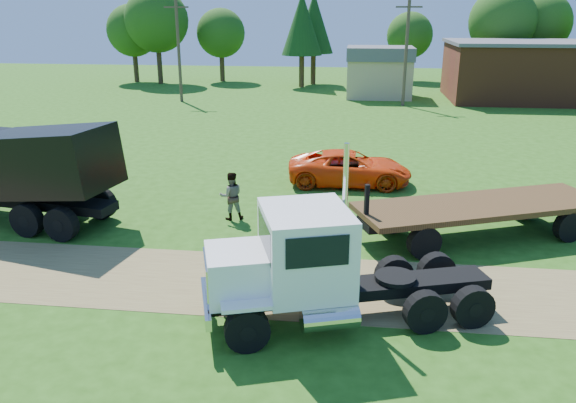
# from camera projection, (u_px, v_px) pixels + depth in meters

# --- Properties ---
(ground) EXTENTS (140.00, 140.00, 0.00)m
(ground) POSITION_uv_depth(u_px,v_px,m) (283.00, 285.00, 17.04)
(ground) COLOR #255011
(ground) RESTS_ON ground
(dirt_track) EXTENTS (120.00, 4.20, 0.01)m
(dirt_track) POSITION_uv_depth(u_px,v_px,m) (283.00, 284.00, 17.04)
(dirt_track) COLOR brown
(dirt_track) RESTS_ON ground
(white_semi_tractor) EXTENTS (7.91, 4.65, 4.69)m
(white_semi_tractor) POSITION_uv_depth(u_px,v_px,m) (309.00, 267.00, 14.54)
(white_semi_tractor) COLOR black
(white_semi_tractor) RESTS_ON ground
(black_dump_truck) EXTENTS (9.34, 4.20, 3.96)m
(black_dump_truck) POSITION_uv_depth(u_px,v_px,m) (13.00, 168.00, 21.50)
(black_dump_truck) COLOR black
(black_dump_truck) RESTS_ON ground
(orange_pickup) EXTENTS (5.87, 2.85, 1.61)m
(orange_pickup) POSITION_uv_depth(u_px,v_px,m) (350.00, 168.00, 26.67)
(orange_pickup) COLOR #E63E0A
(orange_pickup) RESTS_ON ground
(flatbed_trailer) EXTENTS (9.56, 6.02, 2.36)m
(flatbed_trailer) POSITION_uv_depth(u_px,v_px,m) (481.00, 211.00, 20.34)
(flatbed_trailer) COLOR #3B2912
(flatbed_trailer) RESTS_ON ground
(spectator_b) EXTENTS (1.13, 1.00, 1.93)m
(spectator_b) POSITION_uv_depth(u_px,v_px,m) (231.00, 196.00, 22.12)
(spectator_b) COLOR #999999
(spectator_b) RESTS_ON ground
(brick_building) EXTENTS (15.40, 10.40, 5.30)m
(brick_building) POSITION_uv_depth(u_px,v_px,m) (533.00, 71.00, 51.68)
(brick_building) COLOR brown
(brick_building) RESTS_ON ground
(tan_shed) EXTENTS (6.20, 5.40, 4.70)m
(tan_shed) POSITION_uv_depth(u_px,v_px,m) (379.00, 71.00, 53.38)
(tan_shed) COLOR tan
(tan_shed) RESTS_ON ground
(utility_poles) EXTENTS (42.20, 0.28, 9.00)m
(utility_poles) POSITION_uv_depth(u_px,v_px,m) (406.00, 50.00, 47.71)
(utility_poles) COLOR brown
(utility_poles) RESTS_ON ground
(tree_row) EXTENTS (57.01, 14.21, 10.43)m
(tree_row) POSITION_uv_depth(u_px,v_px,m) (370.00, 25.00, 60.63)
(tree_row) COLOR #332215
(tree_row) RESTS_ON ground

